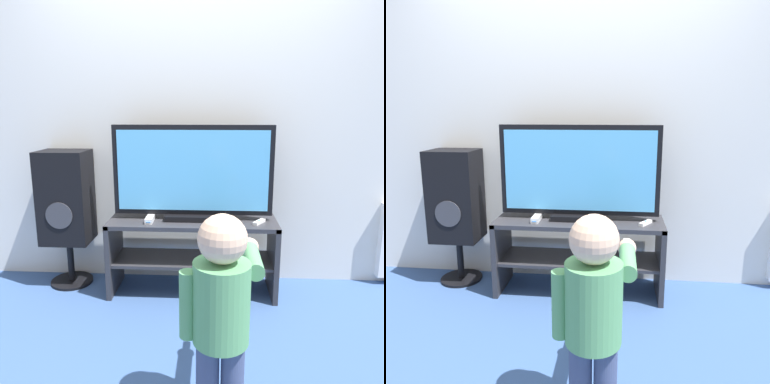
# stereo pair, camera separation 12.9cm
# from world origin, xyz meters

# --- Properties ---
(ground_plane) EXTENTS (16.00, 16.00, 0.00)m
(ground_plane) POSITION_xyz_m (0.00, 0.00, 0.00)
(ground_plane) COLOR #38568C
(wall_back) EXTENTS (10.00, 0.06, 2.60)m
(wall_back) POSITION_xyz_m (0.00, 0.48, 1.30)
(wall_back) COLOR silver
(wall_back) RESTS_ON ground_plane
(tv_stand) EXTENTS (1.22, 0.40, 0.56)m
(tv_stand) POSITION_xyz_m (0.00, 0.20, 0.37)
(tv_stand) COLOR #2D2D33
(tv_stand) RESTS_ON ground_plane
(television) EXTENTS (1.14, 0.20, 0.68)m
(television) POSITION_xyz_m (0.00, 0.22, 0.90)
(television) COLOR black
(television) RESTS_ON tv_stand
(game_console) EXTENTS (0.05, 0.18, 0.04)m
(game_console) POSITION_xyz_m (-0.30, 0.15, 0.58)
(game_console) COLOR white
(game_console) RESTS_ON tv_stand
(remote_primary) EXTENTS (0.10, 0.13, 0.03)m
(remote_primary) POSITION_xyz_m (0.47, 0.14, 0.57)
(remote_primary) COLOR white
(remote_primary) RESTS_ON tv_stand
(child) EXTENTS (0.36, 0.52, 0.95)m
(child) POSITION_xyz_m (0.19, -0.98, 0.56)
(child) COLOR #3F4C72
(child) RESTS_ON ground_plane
(speaker_tower) EXTENTS (0.36, 0.32, 1.05)m
(speaker_tower) POSITION_xyz_m (-0.97, 0.28, 0.67)
(speaker_tower) COLOR black
(speaker_tower) RESTS_ON ground_plane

